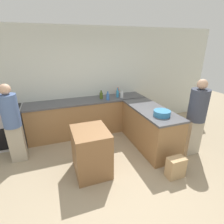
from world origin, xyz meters
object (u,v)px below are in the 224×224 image
range_oven (10,127)px  paper_bag (176,167)px  island_table (91,152)px  dish_soap_bottle (118,94)px  person_by_range (12,122)px  vinegar_bottle_clear (122,95)px  olive_oil_bottle (101,95)px  mixing_bowl (162,113)px  hot_sauce_bottle (118,92)px  water_bottle_blue (108,97)px  person_at_peninsula (196,116)px

range_oven → paper_bag: (2.96, -2.24, -0.27)m
island_table → dish_soap_bottle: bearing=53.6°
dish_soap_bottle → person_by_range: person_by_range is taller
paper_bag → person_by_range: bearing=150.7°
vinegar_bottle_clear → olive_oil_bottle: bearing=169.4°
range_oven → mixing_bowl: size_ratio=2.81×
hot_sauce_bottle → person_by_range: person_by_range is taller
range_oven → island_table: (1.57, -1.57, -0.03)m
water_bottle_blue → vinegar_bottle_clear: size_ratio=1.12×
water_bottle_blue → hot_sauce_bottle: size_ratio=1.04×
island_table → mixing_bowl: mixing_bowl is taller
water_bottle_blue → vinegar_bottle_clear: (0.41, 0.06, -0.01)m
island_table → water_bottle_blue: 1.71m
island_table → olive_oil_bottle: size_ratio=4.01×
mixing_bowl → dish_soap_bottle: dish_soap_bottle is taller
dish_soap_bottle → person_at_peninsula: person_at_peninsula is taller
island_table → paper_bag: bearing=-25.7°
hot_sauce_bottle → paper_bag: bearing=-85.8°
vinegar_bottle_clear → paper_bag: (0.18, -2.12, -0.81)m
mixing_bowl → vinegar_bottle_clear: bearing=100.6°
island_table → person_by_range: 1.65m
hot_sauce_bottle → vinegar_bottle_clear: hot_sauce_bottle is taller
water_bottle_blue → paper_bag: 2.30m
range_oven → person_at_peninsula: bearing=-24.5°
island_table → hot_sauce_bottle: 2.19m
island_table → person_by_range: bearing=147.1°
range_oven → person_at_peninsula: (3.78, -1.72, 0.42)m
person_by_range → paper_bag: person_by_range is taller
person_at_peninsula → paper_bag: person_at_peninsula is taller
range_oven → olive_oil_bottle: 2.31m
mixing_bowl → hot_sauce_bottle: bearing=98.8°
range_oven → dish_soap_bottle: 2.75m
dish_soap_bottle → island_table: bearing=-126.4°
olive_oil_bottle → person_by_range: 2.13m
island_table → mixing_bowl: size_ratio=2.60×
dish_soap_bottle → paper_bag: dish_soap_bottle is taller
mixing_bowl → paper_bag: size_ratio=0.84×
island_table → hot_sauce_bottle: hot_sauce_bottle is taller
olive_oil_bottle → person_at_peninsula: (1.54, -1.71, -0.13)m
paper_bag → dish_soap_bottle: bearing=97.1°
olive_oil_bottle → paper_bag: (0.72, -2.22, -0.82)m
person_at_peninsula → paper_bag: 1.19m
range_oven → person_by_range: 0.85m
dish_soap_bottle → olive_oil_bottle: dish_soap_bottle is taller
island_table → paper_bag: 1.56m
hot_sauce_bottle → person_by_range: 2.70m
water_bottle_blue → dish_soap_bottle: dish_soap_bottle is taller
water_bottle_blue → person_by_range: bearing=-166.1°
vinegar_bottle_clear → person_by_range: person_by_range is taller
range_oven → paper_bag: 3.72m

